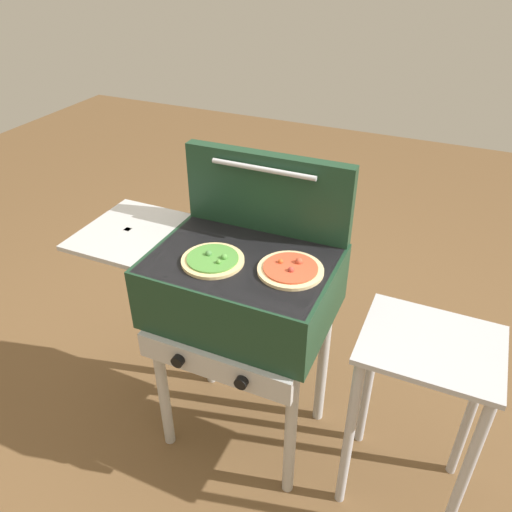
% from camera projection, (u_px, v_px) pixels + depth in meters
% --- Properties ---
extents(ground_plane, '(8.00, 8.00, 0.00)m').
position_uv_depth(ground_plane, '(246.00, 427.00, 2.23)').
color(ground_plane, brown).
extents(grill, '(0.96, 0.53, 0.90)m').
position_uv_depth(grill, '(239.00, 291.00, 1.81)').
color(grill, '#193823').
rests_on(grill, ground_plane).
extents(grill_lid_open, '(0.63, 0.08, 0.30)m').
position_uv_depth(grill_lid_open, '(267.00, 193.00, 1.82)').
color(grill_lid_open, '#193823').
rests_on(grill_lid_open, grill).
extents(pizza_pepperoni, '(0.22, 0.22, 0.03)m').
position_uv_depth(pizza_pepperoni, '(291.00, 269.00, 1.66)').
color(pizza_pepperoni, beige).
rests_on(pizza_pepperoni, grill).
extents(pizza_veggie, '(0.22, 0.22, 0.03)m').
position_uv_depth(pizza_veggie, '(213.00, 260.00, 1.71)').
color(pizza_veggie, '#E0C17F').
rests_on(pizza_veggie, grill).
extents(prep_table, '(0.44, 0.36, 0.76)m').
position_uv_depth(prep_table, '(420.00, 390.00, 1.71)').
color(prep_table, '#B2B2B7').
rests_on(prep_table, ground_plane).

